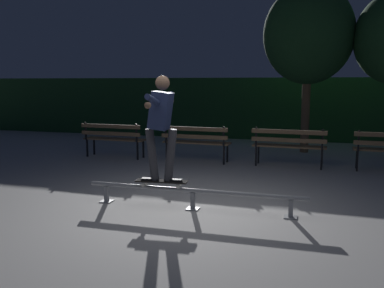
{
  "coord_description": "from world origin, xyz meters",
  "views": [
    {
      "loc": [
        1.64,
        -5.66,
        1.85
      ],
      "look_at": [
        -0.24,
        0.87,
        0.85
      ],
      "focal_mm": 39.0,
      "sensor_mm": 36.0,
      "label": 1
    }
  ],
  "objects_px": {
    "park_bench_leftmost": "(113,136)",
    "park_bench_right_center": "(289,143)",
    "skateboard": "(162,181)",
    "skateboarder": "(161,119)",
    "park_bench_left_center": "(196,140)",
    "tree_behind_benches": "(309,35)",
    "grind_rail": "(193,194)"
  },
  "relations": [
    {
      "from": "skateboard",
      "to": "tree_behind_benches",
      "type": "bearing_deg",
      "value": 71.29
    },
    {
      "from": "skateboarder",
      "to": "park_bench_left_center",
      "type": "distance_m",
      "value": 3.67
    },
    {
      "from": "park_bench_right_center",
      "to": "skateboard",
      "type": "bearing_deg",
      "value": -115.04
    },
    {
      "from": "park_bench_leftmost",
      "to": "park_bench_right_center",
      "type": "relative_size",
      "value": 1.0
    },
    {
      "from": "park_bench_leftmost",
      "to": "park_bench_left_center",
      "type": "distance_m",
      "value": 2.13
    },
    {
      "from": "park_bench_right_center",
      "to": "skateboarder",
      "type": "bearing_deg",
      "value": -115.0
    },
    {
      "from": "park_bench_left_center",
      "to": "park_bench_right_center",
      "type": "relative_size",
      "value": 1.0
    },
    {
      "from": "park_bench_leftmost",
      "to": "tree_behind_benches",
      "type": "relative_size",
      "value": 0.37
    },
    {
      "from": "skateboarder",
      "to": "skateboard",
      "type": "bearing_deg",
      "value": -174.37
    },
    {
      "from": "grind_rail",
      "to": "tree_behind_benches",
      "type": "xyz_separation_m",
      "value": [
        1.47,
        5.77,
        2.84
      ]
    },
    {
      "from": "skateboarder",
      "to": "park_bench_right_center",
      "type": "xyz_separation_m",
      "value": [
        1.66,
        3.56,
        -0.78
      ]
    },
    {
      "from": "skateboarder",
      "to": "park_bench_right_center",
      "type": "height_order",
      "value": "skateboarder"
    },
    {
      "from": "tree_behind_benches",
      "to": "park_bench_right_center",
      "type": "bearing_deg",
      "value": -97.52
    },
    {
      "from": "park_bench_leftmost",
      "to": "tree_behind_benches",
      "type": "xyz_separation_m",
      "value": [
        4.55,
        2.21,
        2.54
      ]
    },
    {
      "from": "park_bench_leftmost",
      "to": "park_bench_left_center",
      "type": "xyz_separation_m",
      "value": [
        2.13,
        0.0,
        0.0
      ]
    },
    {
      "from": "park_bench_leftmost",
      "to": "park_bench_right_center",
      "type": "height_order",
      "value": "same"
    },
    {
      "from": "skateboard",
      "to": "park_bench_right_center",
      "type": "relative_size",
      "value": 0.49
    },
    {
      "from": "skateboard",
      "to": "park_bench_right_center",
      "type": "distance_m",
      "value": 3.93
    },
    {
      "from": "skateboard",
      "to": "skateboarder",
      "type": "distance_m",
      "value": 0.94
    },
    {
      "from": "grind_rail",
      "to": "park_bench_leftmost",
      "type": "height_order",
      "value": "park_bench_leftmost"
    },
    {
      "from": "grind_rail",
      "to": "park_bench_left_center",
      "type": "height_order",
      "value": "park_bench_left_center"
    },
    {
      "from": "skateboard",
      "to": "tree_behind_benches",
      "type": "relative_size",
      "value": 0.18
    },
    {
      "from": "grind_rail",
      "to": "skateboard",
      "type": "bearing_deg",
      "value": 180.0
    },
    {
      "from": "skateboarder",
      "to": "park_bench_leftmost",
      "type": "distance_m",
      "value": 4.47
    },
    {
      "from": "grind_rail",
      "to": "skateboarder",
      "type": "relative_size",
      "value": 2.13
    },
    {
      "from": "park_bench_leftmost",
      "to": "skateboard",
      "type": "bearing_deg",
      "value": -53.93
    },
    {
      "from": "park_bench_leftmost",
      "to": "park_bench_right_center",
      "type": "bearing_deg",
      "value": 0.0
    },
    {
      "from": "grind_rail",
      "to": "park_bench_leftmost",
      "type": "distance_m",
      "value": 4.72
    },
    {
      "from": "skateboarder",
      "to": "park_bench_leftmost",
      "type": "height_order",
      "value": "skateboarder"
    },
    {
      "from": "park_bench_leftmost",
      "to": "park_bench_left_center",
      "type": "relative_size",
      "value": 1.0
    },
    {
      "from": "skateboard",
      "to": "park_bench_right_center",
      "type": "xyz_separation_m",
      "value": [
        1.66,
        3.56,
        0.15
      ]
    },
    {
      "from": "grind_rail",
      "to": "park_bench_right_center",
      "type": "distance_m",
      "value": 3.76
    }
  ]
}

